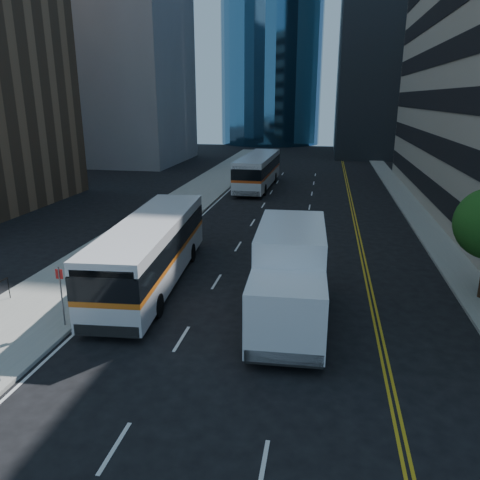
{
  "coord_description": "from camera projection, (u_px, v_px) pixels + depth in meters",
  "views": [
    {
      "loc": [
        1.65,
        -13.57,
        8.95
      ],
      "look_at": [
        -1.98,
        6.34,
        2.8
      ],
      "focal_mm": 35.0,
      "sensor_mm": 36.0,
      "label": 1
    }
  ],
  "objects": [
    {
      "name": "ground",
      "position": [
        264.0,
        377.0,
        15.66
      ],
      "size": [
        160.0,
        160.0,
        0.0
      ],
      "primitive_type": "plane",
      "color": "black",
      "rests_on": "ground"
    },
    {
      "name": "sidewalk_west",
      "position": [
        183.0,
        204.0,
        40.98
      ],
      "size": [
        5.0,
        90.0,
        0.15
      ],
      "primitive_type": "cube",
      "color": "gray",
      "rests_on": "ground"
    },
    {
      "name": "sidewalk_east",
      "position": [
        415.0,
        213.0,
        37.63
      ],
      "size": [
        2.0,
        90.0,
        0.15
      ],
      "primitive_type": "cube",
      "color": "gray",
      "rests_on": "ground"
    },
    {
      "name": "midrise_west",
      "position": [
        114.0,
        33.0,
        64.32
      ],
      "size": [
        18.0,
        18.0,
        35.0
      ],
      "primitive_type": "cube",
      "color": "gray",
      "rests_on": "ground"
    },
    {
      "name": "bus_front",
      "position": [
        152.0,
        249.0,
        23.16
      ],
      "size": [
        3.73,
        12.81,
        3.26
      ],
      "rotation": [
        0.0,
        0.0,
        0.08
      ],
      "color": "silver",
      "rests_on": "ground"
    },
    {
      "name": "bus_rear",
      "position": [
        258.0,
        170.0,
        48.34
      ],
      "size": [
        3.17,
        13.03,
        3.34
      ],
      "rotation": [
        0.0,
        0.0,
        -0.03
      ],
      "color": "silver",
      "rests_on": "ground"
    },
    {
      "name": "box_truck",
      "position": [
        290.0,
        275.0,
        19.06
      ],
      "size": [
        3.11,
        8.14,
        3.85
      ],
      "rotation": [
        0.0,
        0.0,
        0.04
      ],
      "color": "white",
      "rests_on": "ground"
    }
  ]
}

